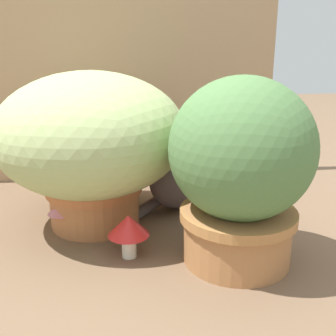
% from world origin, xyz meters
% --- Properties ---
extents(ground_plane, '(6.00, 6.00, 0.00)m').
position_xyz_m(ground_plane, '(0.00, 0.00, 0.00)').
color(ground_plane, brown).
extents(cardboard_backdrop, '(1.26, 0.03, 0.88)m').
position_xyz_m(cardboard_backdrop, '(0.00, 0.55, 0.44)').
color(cardboard_backdrop, tan).
rests_on(cardboard_backdrop, ground).
extents(grass_planter, '(0.53, 0.53, 0.44)m').
position_xyz_m(grass_planter, '(-0.07, 0.10, 0.25)').
color(grass_planter, '#B26D3E').
rests_on(grass_planter, ground).
extents(leafy_planter, '(0.34, 0.34, 0.45)m').
position_xyz_m(leafy_planter, '(0.28, -0.16, 0.24)').
color(leafy_planter, '#AC7143').
rests_on(leafy_planter, ground).
extents(cat, '(0.36, 0.30, 0.32)m').
position_xyz_m(cat, '(0.22, 0.20, 0.12)').
color(cat, '#605252').
rests_on(cat, ground).
extents(mushroom_ornament_pink, '(0.08, 0.08, 0.10)m').
position_xyz_m(mushroom_ornament_pink, '(-0.16, 0.04, 0.07)').
color(mushroom_ornament_pink, silver).
rests_on(mushroom_ornament_pink, ground).
extents(mushroom_ornament_red, '(0.10, 0.10, 0.11)m').
position_xyz_m(mushroom_ornament_red, '(0.02, -0.11, 0.08)').
color(mushroom_ornament_red, silver).
rests_on(mushroom_ornament_red, ground).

